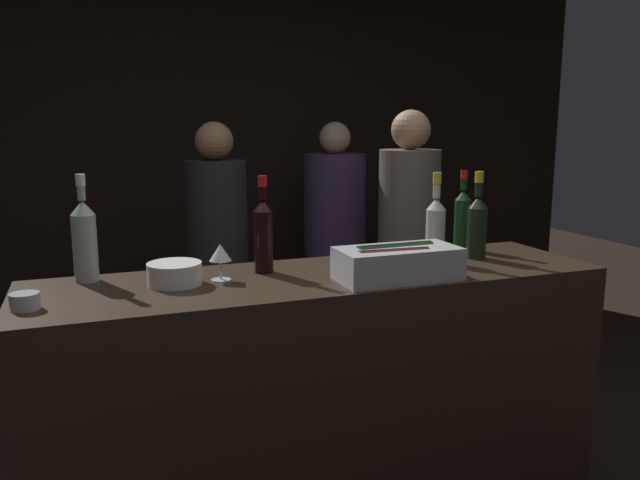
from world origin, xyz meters
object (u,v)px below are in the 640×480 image
bowl_white (175,273)px  champagne_bottle (477,224)px  white_wine_bottle (85,238)px  person_in_hoodie (408,247)px  person_blond_tee (218,251)px  ice_bin_with_bottles (397,262)px  red_wine_bottle_burgundy (462,217)px  person_grey_polo (335,231)px  red_wine_bottle_tall (263,233)px  candle_votive (25,301)px  rose_wine_bottle (436,226)px  wine_glass (220,254)px

bowl_white → champagne_bottle: champagne_bottle is taller
bowl_white → white_wine_bottle: white_wine_bottle is taller
person_in_hoodie → person_blond_tee: person_in_hoodie is taller
champagne_bottle → ice_bin_with_bottles: bearing=-156.7°
bowl_white → red_wine_bottle_burgundy: red_wine_bottle_burgundy is taller
person_grey_polo → red_wine_bottle_tall: bearing=-100.4°
champagne_bottle → person_blond_tee: person_blond_tee is taller
champagne_bottle → person_in_hoodie: bearing=77.8°
bowl_white → person_blond_tee: 1.44m
ice_bin_with_bottles → white_wine_bottle: size_ratio=1.15×
bowl_white → person_blond_tee: size_ratio=0.11×
candle_votive → person_blond_tee: (0.86, 1.50, -0.21)m
champagne_bottle → person_in_hoodie: (0.20, 0.92, -0.28)m
red_wine_bottle_burgundy → person_blond_tee: bearing=124.2°
candle_votive → bowl_white: bearing=16.9°
white_wine_bottle → person_grey_polo: bearing=46.6°
rose_wine_bottle → person_blond_tee: 1.52m
bowl_white → candle_votive: size_ratio=2.16×
person_in_hoodie → person_blond_tee: bearing=-51.9°
red_wine_bottle_burgundy → person_in_hoodie: size_ratio=0.20×
person_grey_polo → wine_glass: bearing=-103.5°
candle_votive → champagne_bottle: (1.63, 0.13, 0.11)m
candle_votive → person_blond_tee: person_blond_tee is taller
red_wine_bottle_tall → person_grey_polo: bearing=60.8°
bowl_white → person_grey_polo: size_ratio=0.11×
candle_votive → rose_wine_bottle: (1.44, 0.14, 0.12)m
person_in_hoodie → red_wine_bottle_tall: bearing=12.3°
person_blond_tee → person_grey_polo: size_ratio=1.00×
white_wine_bottle → person_blond_tee: bearing=60.5°
person_in_hoodie → white_wine_bottle: bearing=-1.9°
person_in_hoodie → red_wine_bottle_burgundy: bearing=52.0°
red_wine_bottle_burgundy → person_grey_polo: size_ratio=0.21×
champagne_bottle → person_blond_tee: (-0.77, 1.37, -0.32)m
ice_bin_with_bottles → person_in_hoodie: (0.65, 1.11, -0.20)m
red_wine_bottle_burgundy → white_wine_bottle: (-1.50, -0.02, 0.01)m
rose_wine_bottle → red_wine_bottle_burgundy: 0.29m
red_wine_bottle_tall → person_in_hoodie: person_in_hoodie is taller
red_wine_bottle_burgundy → rose_wine_bottle: bearing=-144.1°
bowl_white → ice_bin_with_bottles: bearing=-15.6°
candle_votive → person_blond_tee: 1.74m
red_wine_bottle_tall → person_blond_tee: 1.35m
person_blond_tee → white_wine_bottle: bearing=144.9°
rose_wine_bottle → white_wine_bottle: (-1.27, 0.15, 0.01)m
red_wine_bottle_burgundy → champagne_bottle: size_ratio=0.98×
candle_votive → rose_wine_bottle: rose_wine_bottle is taller
wine_glass → white_wine_bottle: white_wine_bottle is taller
ice_bin_with_bottles → wine_glass: (-0.57, 0.20, 0.03)m
bowl_white → wine_glass: bearing=-0.3°
red_wine_bottle_tall → person_in_hoodie: (1.05, 0.85, -0.29)m
bowl_white → person_in_hoodie: 1.66m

